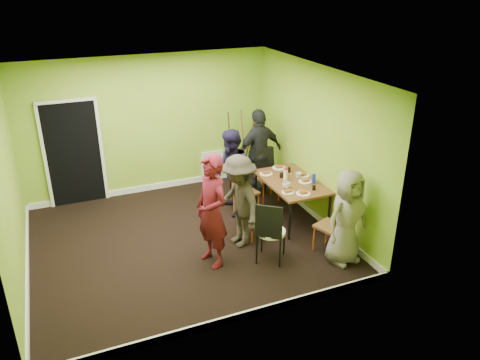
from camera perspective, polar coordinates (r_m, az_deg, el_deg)
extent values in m
plane|color=black|center=(8.14, -6.75, -7.26)|extent=(5.00, 5.00, 0.00)
cube|color=#8EA52A|center=(9.58, -10.99, 6.54)|extent=(5.00, 0.04, 2.80)
cube|color=#8EA52A|center=(5.58, -0.85, -6.07)|extent=(5.00, 0.04, 2.80)
cube|color=#8EA52A|center=(7.33, -26.37, -1.09)|extent=(0.04, 4.50, 2.80)
cube|color=#8EA52A|center=(8.46, 9.26, 4.35)|extent=(0.04, 4.50, 2.80)
cube|color=white|center=(7.11, -7.85, 12.43)|extent=(5.00, 4.50, 0.04)
cube|color=black|center=(9.51, -19.62, 3.01)|extent=(1.00, 0.05, 2.04)
cube|color=white|center=(10.21, -3.40, 2.07)|extent=(0.50, 0.04, 0.55)
cylinder|color=black|center=(7.97, 6.07, -5.00)|extent=(0.04, 0.04, 0.71)
cylinder|color=black|center=(8.34, 10.81, -3.94)|extent=(0.04, 0.04, 0.71)
cylinder|color=black|center=(9.06, 1.95, -1.13)|extent=(0.04, 0.04, 0.71)
cylinder|color=black|center=(9.39, 6.28, -0.35)|extent=(0.04, 0.04, 0.71)
cube|color=brown|center=(8.51, 6.30, -0.22)|extent=(0.90, 1.50, 0.04)
cylinder|color=#ED5416|center=(8.86, -0.76, -2.71)|extent=(0.03, 0.03, 0.44)
cylinder|color=#ED5416|center=(8.62, 0.54, -3.51)|extent=(0.03, 0.03, 0.44)
cylinder|color=#ED5416|center=(9.04, 0.94, -2.15)|extent=(0.03, 0.03, 0.44)
cylinder|color=#ED5416|center=(8.81, 2.26, -2.91)|extent=(0.03, 0.03, 0.44)
cube|color=brown|center=(8.73, 0.75, -1.52)|extent=(0.47, 0.47, 0.04)
cube|color=#ED5416|center=(8.52, -0.22, -0.25)|extent=(0.12, 0.37, 0.49)
cylinder|color=#ED5416|center=(8.10, -0.30, -5.42)|extent=(0.03, 0.03, 0.45)
cylinder|color=#ED5416|center=(7.90, 1.48, -6.24)|extent=(0.03, 0.03, 0.45)
cylinder|color=#ED5416|center=(8.31, 1.32, -4.59)|extent=(0.03, 0.03, 0.45)
cylinder|color=#ED5416|center=(8.12, 3.08, -5.37)|extent=(0.03, 0.03, 0.45)
cube|color=brown|center=(8.00, 1.41, -4.00)|extent=(0.52, 0.52, 0.04)
cube|color=#ED5416|center=(7.75, 0.49, -2.73)|extent=(0.18, 0.36, 0.50)
cylinder|color=#ED5416|center=(9.61, 3.80, -0.51)|extent=(0.03, 0.03, 0.45)
cylinder|color=#ED5416|center=(9.47, 1.97, -0.85)|extent=(0.03, 0.03, 0.45)
cylinder|color=#ED5416|center=(9.34, 4.75, -1.30)|extent=(0.03, 0.03, 0.45)
cylinder|color=#ED5416|center=(9.20, 2.88, -1.66)|extent=(0.03, 0.03, 0.45)
cube|color=brown|center=(9.31, 3.38, 0.18)|extent=(0.41, 0.41, 0.04)
cube|color=#ED5416|center=(9.36, 2.90, 2.12)|extent=(0.38, 0.04, 0.50)
cylinder|color=#ED5416|center=(7.61, 11.00, -7.95)|extent=(0.03, 0.03, 0.45)
cylinder|color=#ED5416|center=(7.86, 12.50, -7.01)|extent=(0.03, 0.03, 0.45)
cylinder|color=#ED5416|center=(7.78, 8.98, -7.02)|extent=(0.03, 0.03, 0.45)
cylinder|color=#ED5416|center=(8.02, 10.51, -6.13)|extent=(0.03, 0.03, 0.45)
cube|color=brown|center=(7.71, 10.88, -5.57)|extent=(0.52, 0.52, 0.04)
cube|color=#ED5416|center=(7.48, 12.21, -4.27)|extent=(0.37, 0.16, 0.50)
cylinder|color=black|center=(7.35, 2.04, -8.55)|extent=(0.03, 0.03, 0.49)
cylinder|color=black|center=(7.29, 4.90, -8.93)|extent=(0.03, 0.03, 0.49)
cylinder|color=black|center=(7.66, 2.67, -7.12)|extent=(0.03, 0.03, 0.49)
cylinder|color=black|center=(7.60, 5.41, -7.47)|extent=(0.03, 0.03, 0.49)
cylinder|color=white|center=(7.34, 3.81, -6.32)|extent=(0.46, 0.46, 0.05)
cube|color=black|center=(7.03, 3.53, -5.15)|extent=(0.35, 0.28, 0.54)
cylinder|color=brown|center=(9.88, -1.23, 3.99)|extent=(0.24, 0.39, 1.66)
cylinder|color=brown|center=(10.03, 1.05, 4.31)|extent=(0.24, 0.39, 1.66)
cylinder|color=brown|center=(9.74, 0.46, 3.71)|extent=(0.03, 0.38, 1.62)
cube|color=brown|center=(9.92, 0.02, 3.80)|extent=(0.45, 0.04, 0.04)
cylinder|color=white|center=(8.75, 3.19, 0.78)|extent=(0.25, 0.25, 0.01)
cylinder|color=white|center=(8.05, 5.85, -1.48)|extent=(0.21, 0.21, 0.01)
cylinder|color=white|center=(9.04, 4.78, 1.50)|extent=(0.26, 0.26, 0.01)
cylinder|color=white|center=(8.03, 7.72, -1.64)|extent=(0.25, 0.25, 0.01)
cylinder|color=white|center=(8.75, 7.65, 0.57)|extent=(0.25, 0.25, 0.01)
cylinder|color=white|center=(8.50, 7.97, -0.17)|extent=(0.25, 0.25, 0.01)
cylinder|color=white|center=(8.48, 5.59, 0.63)|extent=(0.07, 0.07, 0.21)
cylinder|color=#182AB6|center=(8.42, 8.97, 0.17)|extent=(0.07, 0.07, 0.18)
cylinder|color=#ED5416|center=(8.61, 5.62, 0.55)|extent=(0.03, 0.03, 0.09)
cylinder|color=black|center=(8.60, 5.06, 0.59)|extent=(0.06, 0.06, 0.10)
cylinder|color=black|center=(8.86, 5.97, 1.28)|extent=(0.07, 0.07, 0.10)
cylinder|color=black|center=(8.18, 9.01, -0.91)|extent=(0.06, 0.06, 0.09)
imported|color=white|center=(8.18, 5.66, -0.66)|extent=(0.14, 0.14, 0.11)
imported|color=white|center=(8.62, 7.14, 0.58)|extent=(0.11, 0.11, 0.10)
imported|color=#550E19|center=(7.07, -3.45, -3.85)|extent=(0.58, 0.75, 1.80)
imported|color=black|center=(8.62, -1.07, 0.86)|extent=(0.68, 0.84, 1.63)
imported|color=#2D271E|center=(7.60, -0.15, -2.62)|extent=(0.72, 1.09, 1.59)
imported|color=black|center=(9.41, 2.36, 3.36)|extent=(1.11, 0.62, 1.78)
imported|color=gray|center=(7.35, 12.91, -4.48)|extent=(0.83, 0.62, 1.54)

